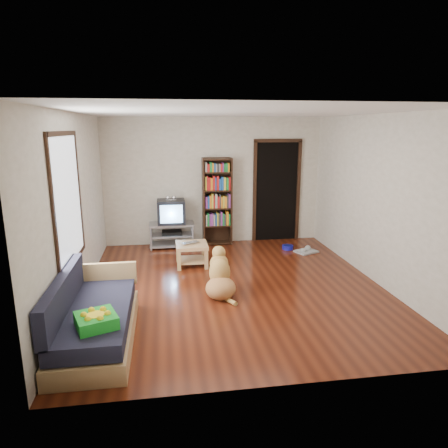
{
  "coord_description": "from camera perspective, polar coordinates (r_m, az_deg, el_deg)",
  "views": [
    {
      "loc": [
        -1.01,
        -5.71,
        2.39
      ],
      "look_at": [
        -0.1,
        0.38,
        0.9
      ],
      "focal_mm": 32.0,
      "sensor_mm": 36.0,
      "label": 1
    }
  ],
  "objects": [
    {
      "name": "window",
      "position": [
        5.42,
        -21.44,
        3.22
      ],
      "size": [
        0.03,
        1.46,
        1.7
      ],
      "color": "white",
      "rests_on": "wall_left"
    },
    {
      "name": "ceiling",
      "position": [
        5.8,
        1.6,
        15.67
      ],
      "size": [
        5.0,
        5.0,
        0.0
      ],
      "primitive_type": "plane",
      "rotation": [
        3.14,
        0.0,
        0.0
      ],
      "color": "white",
      "rests_on": "ground"
    },
    {
      "name": "tv_stand",
      "position": [
        8.24,
        -7.46,
        -1.43
      ],
      "size": [
        0.9,
        0.45,
        0.5
      ],
      "color": "#99999E",
      "rests_on": "ground"
    },
    {
      "name": "bookshelf",
      "position": [
        8.24,
        -1.0,
        3.89
      ],
      "size": [
        0.6,
        0.3,
        1.8
      ],
      "color": "black",
      "rests_on": "ground"
    },
    {
      "name": "dog",
      "position": [
        5.89,
        -0.57,
        -7.61
      ],
      "size": [
        0.46,
        0.86,
        0.7
      ],
      "color": "#BD8548",
      "rests_on": "ground"
    },
    {
      "name": "wall_right",
      "position": [
        6.67,
        20.96,
        3.29
      ],
      "size": [
        0.0,
        5.0,
        5.0
      ],
      "primitive_type": "plane",
      "rotation": [
        1.57,
        0.0,
        -1.57
      ],
      "color": "beige",
      "rests_on": "ground"
    },
    {
      "name": "coffee_table",
      "position": [
        7.1,
        -4.65,
        -3.74
      ],
      "size": [
        0.55,
        0.55,
        0.4
      ],
      "color": "tan",
      "rests_on": "ground"
    },
    {
      "name": "ground",
      "position": [
        6.27,
        1.44,
        -8.8
      ],
      "size": [
        5.0,
        5.0,
        0.0
      ],
      "primitive_type": "plane",
      "color": "#531E0E",
      "rests_on": "ground"
    },
    {
      "name": "green_cushion",
      "position": [
        4.36,
        -17.8,
        -12.98
      ],
      "size": [
        0.49,
        0.49,
        0.13
      ],
      "primitive_type": "cube",
      "rotation": [
        0.0,
        0.0,
        0.36
      ],
      "color": "green",
      "rests_on": "sofa"
    },
    {
      "name": "wall_left",
      "position": [
        5.94,
        -20.4,
        2.18
      ],
      "size": [
        0.0,
        5.0,
        5.0
      ],
      "primitive_type": "plane",
      "rotation": [
        1.57,
        0.0,
        1.57
      ],
      "color": "beige",
      "rests_on": "ground"
    },
    {
      "name": "doorway",
      "position": [
        8.62,
        7.51,
        5.0
      ],
      "size": [
        1.03,
        0.05,
        2.19
      ],
      "color": "black",
      "rests_on": "wall_back"
    },
    {
      "name": "dog_bowl",
      "position": [
        8.17,
        9.08,
        -3.29
      ],
      "size": [
        0.22,
        0.22,
        0.08
      ],
      "primitive_type": "cylinder",
      "color": "#161595",
      "rests_on": "ground"
    },
    {
      "name": "wall_front",
      "position": [
        3.54,
        8.59,
        -4.49
      ],
      "size": [
        4.5,
        0.0,
        4.5
      ],
      "primitive_type": "plane",
      "rotation": [
        -1.57,
        0.0,
        0.0
      ],
      "color": "beige",
      "rests_on": "ground"
    },
    {
      "name": "sofa",
      "position": [
        4.9,
        -18.21,
        -12.88
      ],
      "size": [
        0.8,
        1.8,
        0.8
      ],
      "color": "tan",
      "rests_on": "ground"
    },
    {
      "name": "wall_back",
      "position": [
        8.34,
        -1.49,
        6.09
      ],
      "size": [
        4.5,
        0.0,
        4.5
      ],
      "primitive_type": "plane",
      "rotation": [
        1.57,
        0.0,
        0.0
      ],
      "color": "beige",
      "rests_on": "ground"
    },
    {
      "name": "crt_tv",
      "position": [
        8.15,
        -7.56,
        1.82
      ],
      "size": [
        0.55,
        0.52,
        0.58
      ],
      "color": "black",
      "rests_on": "tv_stand"
    },
    {
      "name": "laptop",
      "position": [
        7.03,
        -4.65,
        -2.78
      ],
      "size": [
        0.37,
        0.32,
        0.03
      ],
      "primitive_type": "imported",
      "rotation": [
        0.0,
        0.0,
        0.46
      ],
      "color": "silver",
      "rests_on": "coffee_table"
    },
    {
      "name": "grey_rag",
      "position": [
        8.05,
        11.64,
        -3.86
      ],
      "size": [
        0.49,
        0.45,
        0.03
      ],
      "primitive_type": "cube",
      "rotation": [
        0.0,
        0.0,
        0.41
      ],
      "color": "#A0A0A0",
      "rests_on": "ground"
    }
  ]
}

